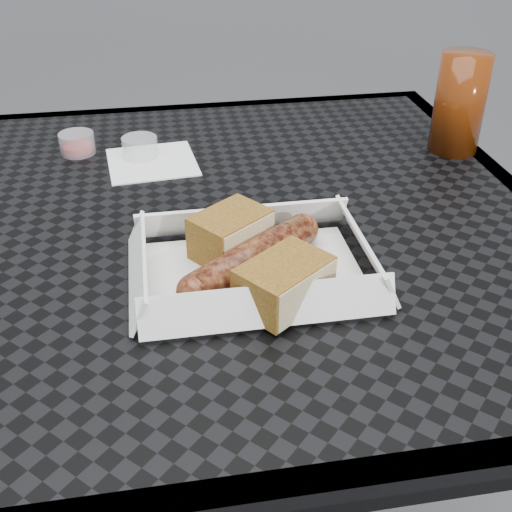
{
  "coord_description": "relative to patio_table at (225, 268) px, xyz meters",
  "views": [
    {
      "loc": [
        -0.07,
        -0.67,
        1.12
      ],
      "look_at": [
        0.02,
        -0.14,
        0.78
      ],
      "focal_mm": 45.0,
      "sensor_mm": 36.0,
      "label": 1
    }
  ],
  "objects": [
    {
      "name": "drink_glass",
      "position": [
        0.35,
        0.14,
        0.15
      ],
      "size": [
        0.07,
        0.07,
        0.14
      ],
      "primitive_type": "cylinder",
      "color": "#531F07",
      "rests_on": "patio_table"
    },
    {
      "name": "bread_near",
      "position": [
        -0.0,
        -0.09,
        0.1
      ],
      "size": [
        0.1,
        0.09,
        0.05
      ],
      "primitive_type": "cube",
      "rotation": [
        0.0,
        0.0,
        0.65
      ],
      "color": "brown",
      "rests_on": "food_tray"
    },
    {
      "name": "food_tray",
      "position": [
        0.02,
        -0.13,
        0.08
      ],
      "size": [
        0.22,
        0.15,
        0.0
      ],
      "primitive_type": "cube",
      "color": "white",
      "rests_on": "patio_table"
    },
    {
      "name": "condiment_cup_empty",
      "position": [
        -0.09,
        0.19,
        0.09
      ],
      "size": [
        0.05,
        0.05,
        0.03
      ],
      "primitive_type": "cylinder",
      "color": "silver",
      "rests_on": "patio_table"
    },
    {
      "name": "veg_garnish",
      "position": [
        0.08,
        -0.18,
        0.08
      ],
      "size": [
        0.03,
        0.03,
        0.0
      ],
      "color": "#EA3D0A",
      "rests_on": "food_tray"
    },
    {
      "name": "condiment_cup_sauce",
      "position": [
        -0.18,
        0.22,
        0.09
      ],
      "size": [
        0.05,
        0.05,
        0.03
      ],
      "primitive_type": "cylinder",
      "color": "maroon",
      "rests_on": "patio_table"
    },
    {
      "name": "bratwurst",
      "position": [
        0.01,
        -0.13,
        0.1
      ],
      "size": [
        0.16,
        0.13,
        0.04
      ],
      "rotation": [
        0.0,
        0.0,
        0.65
      ],
      "color": "brown",
      "rests_on": "food_tray"
    },
    {
      "name": "napkin",
      "position": [
        -0.08,
        0.17,
        0.08
      ],
      "size": [
        0.13,
        0.13,
        0.0
      ],
      "primitive_type": "cube",
      "rotation": [
        0.0,
        0.0,
        0.09
      ],
      "color": "white",
      "rests_on": "patio_table"
    },
    {
      "name": "patio_table",
      "position": [
        0.0,
        0.0,
        0.0
      ],
      "size": [
        0.8,
        0.8,
        0.74
      ],
      "color": "black",
      "rests_on": "ground"
    },
    {
      "name": "bread_far",
      "position": [
        0.04,
        -0.19,
        0.1
      ],
      "size": [
        0.1,
        0.1,
        0.04
      ],
      "primitive_type": "cube",
      "rotation": [
        0.0,
        0.0,
        0.65
      ],
      "color": "brown",
      "rests_on": "food_tray"
    }
  ]
}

